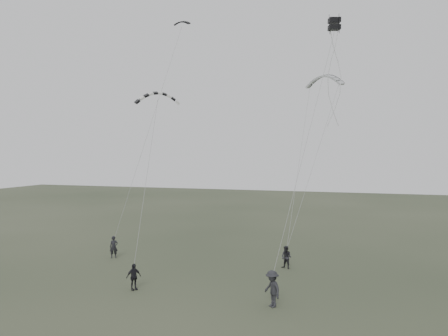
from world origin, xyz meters
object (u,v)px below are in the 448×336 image
(flyer_left, at_px, (114,247))
(flyer_right, at_px, (286,257))
(kite_pale_large, at_px, (324,76))
(kite_striped, at_px, (158,93))
(flyer_far, at_px, (272,289))
(kite_box, at_px, (334,24))
(kite_dark_small, at_px, (182,22))
(flyer_center, at_px, (134,277))

(flyer_left, distance_m, flyer_right, 13.59)
(kite_pale_large, bearing_deg, flyer_right, -81.44)
(kite_striped, bearing_deg, flyer_far, -64.33)
(flyer_left, distance_m, kite_box, 22.99)
(kite_dark_small, distance_m, kite_box, 16.13)
(kite_striped, bearing_deg, flyer_center, -107.63)
(flyer_right, bearing_deg, flyer_center, -114.25)
(kite_dark_small, relative_size, kite_striped, 0.43)
(flyer_right, xyz_separation_m, kite_striped, (-9.50, -1.25, 11.96))
(kite_dark_small, xyz_separation_m, kite_striped, (0.70, -6.28, -7.10))
(kite_pale_large, height_order, kite_striped, kite_pale_large)
(flyer_far, bearing_deg, flyer_center, -135.99)
(flyer_left, xyz_separation_m, kite_dark_small, (3.37, 5.94, 19.02))
(flyer_left, bearing_deg, flyer_center, -81.33)
(flyer_center, distance_m, flyer_far, 8.59)
(flyer_left, distance_m, kite_pale_large, 23.34)
(flyer_center, height_order, kite_striped, kite_striped)
(kite_dark_small, distance_m, kite_striped, 9.51)
(flyer_center, height_order, flyer_far, flyer_far)
(flyer_left, distance_m, flyer_far, 15.78)
(flyer_center, relative_size, kite_pale_large, 0.46)
(flyer_left, relative_size, kite_pale_large, 0.50)
(flyer_center, bearing_deg, kite_striped, 47.43)
(flyer_far, relative_size, kite_striped, 0.59)
(flyer_right, bearing_deg, kite_dark_small, 175.94)
(flyer_far, bearing_deg, kite_box, 107.12)
(flyer_left, bearing_deg, kite_box, -37.46)
(flyer_far, height_order, kite_dark_small, kite_dark_small)
(kite_pale_large, bearing_deg, flyer_left, -126.92)
(flyer_right, height_order, flyer_center, flyer_right)
(flyer_far, xyz_separation_m, kite_striped, (-10.04, 6.73, 11.79))
(kite_dark_small, bearing_deg, kite_striped, -82.14)
(flyer_left, distance_m, kite_dark_small, 20.21)
(kite_box, bearing_deg, flyer_center, -174.85)
(kite_dark_small, bearing_deg, flyer_left, -118.01)
(flyer_center, height_order, kite_pale_large, kite_pale_large)
(kite_pale_large, relative_size, kite_box, 4.72)
(flyer_left, height_order, kite_pale_large, kite_pale_large)
(flyer_left, xyz_separation_m, flyer_far, (14.11, -7.06, 0.13))
(kite_striped, bearing_deg, kite_dark_small, 65.81)
(flyer_center, height_order, kite_box, kite_box)
(flyer_far, distance_m, kite_pale_large, 22.37)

